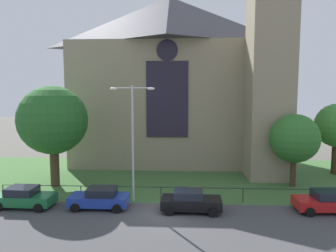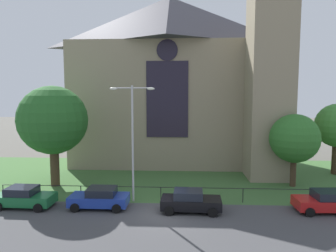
{
  "view_description": "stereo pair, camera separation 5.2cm",
  "coord_description": "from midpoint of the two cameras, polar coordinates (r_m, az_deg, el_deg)",
  "views": [
    {
      "loc": [
        1.2,
        -20.16,
        8.16
      ],
      "look_at": [
        -0.18,
        8.0,
        5.28
      ],
      "focal_mm": 32.43,
      "sensor_mm": 36.0,
      "label": 1
    },
    {
      "loc": [
        1.25,
        -20.16,
        8.16
      ],
      "look_at": [
        -0.18,
        8.0,
        5.28
      ],
      "focal_mm": 32.43,
      "sensor_mm": 36.0,
      "label": 2
    }
  ],
  "objects": [
    {
      "name": "tree_right_near",
      "position": [
        29.15,
        22.73,
        -2.2
      ],
      "size": [
        4.34,
        4.34,
        6.51
      ],
      "color": "#423021",
      "rests_on": "ground"
    },
    {
      "name": "parked_car_blue",
      "position": [
        23.08,
        -12.64,
        -13.06
      ],
      "size": [
        4.2,
        2.03,
        1.51
      ],
      "rotation": [
        0.0,
        0.0,
        3.14
      ],
      "color": "#1E3899",
      "rests_on": "ground"
    },
    {
      "name": "streetlamp_near",
      "position": [
        23.02,
        -6.62,
        -0.61
      ],
      "size": [
        3.37,
        0.26,
        8.89
      ],
      "color": "#B2B2B7",
      "rests_on": "ground"
    },
    {
      "name": "church_building",
      "position": [
        37.46,
        1.54,
        9.06
      ],
      "size": [
        23.2,
        16.2,
        26.0
      ],
      "color": "gray",
      "rests_on": "ground"
    },
    {
      "name": "tree_left_near",
      "position": [
        28.76,
        -20.75,
        0.98
      ],
      "size": [
        6.08,
        6.08,
        9.0
      ],
      "color": "#423021",
      "rests_on": "ground"
    },
    {
      "name": "ground",
      "position": [
        31.27,
        0.58,
        -9.3
      ],
      "size": [
        160.0,
        160.0,
        0.0
      ],
      "primitive_type": "plane",
      "color": "#56544C"
    },
    {
      "name": "grass_verge",
      "position": [
        29.34,
        0.41,
        -10.31
      ],
      "size": [
        120.0,
        20.0,
        0.01
      ],
      "primitive_type": "cube",
      "color": "#3D6633",
      "rests_on": "ground"
    },
    {
      "name": "parked_car_green",
      "position": [
        25.02,
        -25.36,
        -11.99
      ],
      "size": [
        4.26,
        2.15,
        1.51
      ],
      "rotation": [
        0.0,
        0.0,
        -0.04
      ],
      "color": "#196033",
      "rests_on": "ground"
    },
    {
      "name": "parked_car_red",
      "position": [
        24.51,
        27.65,
        -12.46
      ],
      "size": [
        4.27,
        2.16,
        1.51
      ],
      "rotation": [
        0.0,
        0.0,
        3.18
      ],
      "color": "#B21919",
      "rests_on": "ground"
    },
    {
      "name": "road_asphalt",
      "position": [
        19.94,
        -0.91,
        -18.31
      ],
      "size": [
        120.0,
        8.0,
        0.01
      ],
      "primitive_type": "cube",
      "color": "#424244",
      "rests_on": "ground"
    },
    {
      "name": "iron_railing",
      "position": [
        23.84,
        -1.3,
        -11.78
      ],
      "size": [
        25.14,
        0.07,
        1.13
      ],
      "color": "black",
      "rests_on": "ground"
    },
    {
      "name": "parked_car_black",
      "position": [
        22.01,
        4.3,
        -13.87
      ],
      "size": [
        4.26,
        2.15,
        1.51
      ],
      "rotation": [
        0.0,
        0.0,
        -0.04
      ],
      "color": "black",
      "rests_on": "ground"
    }
  ]
}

